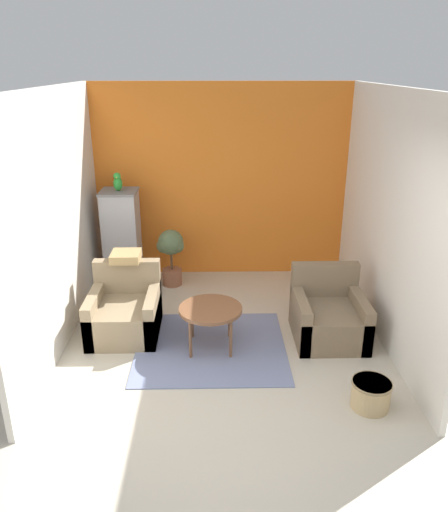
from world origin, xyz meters
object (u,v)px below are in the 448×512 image
Objects in this scene: coffee_table at (210,311)px; potted_plant at (171,251)px; armchair_left at (125,313)px; wicker_basket at (371,393)px; birdcage at (122,240)px; armchair_right at (328,317)px; parrot at (118,182)px.

coffee_table is 0.85× the size of potted_plant.
armchair_left is at bearing 160.83° from coffee_table.
potted_plant reaches higher than wicker_basket.
birdcage is 0.70m from potted_plant.
armchair_right is at bearing -3.49° from armchair_left.
birdcage is 3.74× the size of wicker_basket.
birdcage is at bearing 99.64° from armchair_left.
birdcage is 0.82m from parrot.
armchair_left is 1.47m from potted_plant.
wicker_basket is (2.74, -2.85, -0.53)m from birdcage.
coffee_table is at bearing -19.17° from armchair_left.
potted_plant is 2.23× the size of wicker_basket.
armchair_left is 1.50m from birdcage.
wicker_basket is (2.74, -2.85, -1.35)m from parrot.
parrot is at bearing 176.71° from potted_plant.
birdcage is at bearing 133.86° from wicker_basket.
parrot is 0.31× the size of potted_plant.
parrot reaches higher than birdcage.
parrot reaches higher than armchair_left.
potted_plant is at bearing 141.67° from armchair_right.
armchair_right is 3.07m from birdcage.
armchair_left reaches higher than coffee_table.
parrot is at bearing 133.84° from wicker_basket.
armchair_right is at bearing -30.94° from parrot.
armchair_right reaches higher than coffee_table.
birdcage reaches higher than coffee_table.
potted_plant reaches higher than coffee_table.
wicker_basket is at bearing -84.43° from armchair_right.
parrot is at bearing 125.20° from coffee_table.
armchair_left is 1.03× the size of potted_plant.
potted_plant reaches higher than armchair_left.
birdcage is 1.67× the size of potted_plant.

